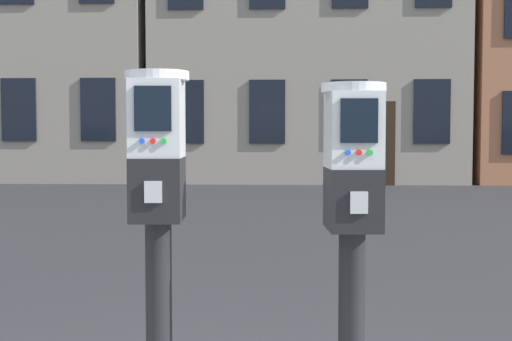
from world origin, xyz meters
The scene contains 3 objects.
parking_meter_near_kerb centered at (-0.13, -0.13, 1.12)m, with size 0.23×0.26×1.42m.
parking_meter_twin_adjacent centered at (0.53, -0.13, 1.09)m, with size 0.23×0.26×1.38m.
townhouse_green_painted centered at (0.82, 17.76, 5.03)m, with size 8.19×5.95×10.06m.
Camera 1 is at (0.31, -2.42, 1.36)m, focal length 48.13 mm.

